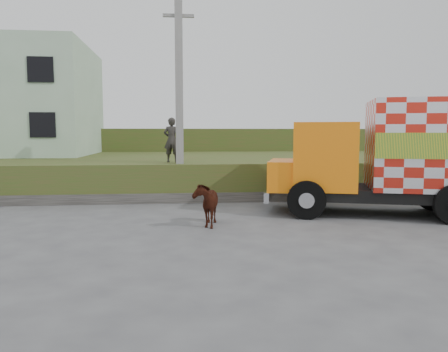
{
  "coord_description": "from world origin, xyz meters",
  "views": [
    {
      "loc": [
        -1.02,
        -12.76,
        2.7
      ],
      "look_at": [
        0.44,
        1.44,
        1.3
      ],
      "focal_mm": 35.0,
      "sensor_mm": 36.0,
      "label": 1
    }
  ],
  "objects": [
    {
      "name": "utility_pole",
      "position": [
        -1.0,
        4.6,
        4.08
      ],
      "size": [
        1.2,
        0.3,
        8.0
      ],
      "color": "gray",
      "rests_on": "ground"
    },
    {
      "name": "retaining_strip",
      "position": [
        -2.0,
        4.2,
        0.2
      ],
      "size": [
        16.0,
        0.5,
        0.4
      ],
      "primitive_type": "cube",
      "color": "#595651",
      "rests_on": "ground"
    },
    {
      "name": "ground",
      "position": [
        0.0,
        0.0,
        0.0
      ],
      "size": [
        120.0,
        120.0,
        0.0
      ],
      "primitive_type": "plane",
      "color": "#474749",
      "rests_on": "ground"
    },
    {
      "name": "cargo_truck",
      "position": [
        6.6,
        0.73,
        1.94
      ],
      "size": [
        8.86,
        5.04,
        3.77
      ],
      "rotation": [
        0.0,
        0.0,
        -0.3
      ],
      "color": "black",
      "rests_on": "ground"
    },
    {
      "name": "cow",
      "position": [
        -0.26,
        -0.11,
        0.65
      ],
      "size": [
        0.87,
        1.61,
        1.31
      ],
      "primitive_type": "imported",
      "rotation": [
        0.0,
        0.0,
        -0.11
      ],
      "color": "#351A0D",
      "rests_on": "ground"
    },
    {
      "name": "pedestrian",
      "position": [
        -1.33,
        5.48,
        2.43
      ],
      "size": [
        0.75,
        0.57,
        1.85
      ],
      "primitive_type": "imported",
      "rotation": [
        0.0,
        0.0,
        2.93
      ],
      "color": "#2B2A26",
      "rests_on": "embankment"
    },
    {
      "name": "embankment_far",
      "position": [
        0.0,
        22.0,
        1.5
      ],
      "size": [
        40.0,
        12.0,
        3.0
      ],
      "primitive_type": "cube",
      "color": "#36551C",
      "rests_on": "ground"
    },
    {
      "name": "embankment",
      "position": [
        0.0,
        10.0,
        0.75
      ],
      "size": [
        40.0,
        12.0,
        1.5
      ],
      "primitive_type": "cube",
      "color": "#36551C",
      "rests_on": "ground"
    }
  ]
}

